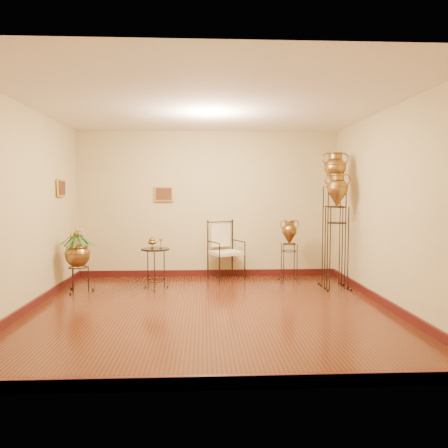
{
  "coord_description": "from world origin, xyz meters",
  "views": [
    {
      "loc": [
        -0.1,
        -5.96,
        1.61
      ],
      "look_at": [
        0.25,
        1.3,
        1.1
      ],
      "focal_mm": 35.0,
      "sensor_mm": 36.0,
      "label": 1
    }
  ],
  "objects_px": {
    "side_table": "(155,268)",
    "planter_urn": "(78,252)",
    "amphora_tall": "(334,218)",
    "armchair": "(226,250)",
    "amphora_mid": "(337,230)"
  },
  "relations": [
    {
      "from": "planter_urn",
      "to": "armchair",
      "type": "bearing_deg",
      "value": 20.62
    },
    {
      "from": "amphora_mid",
      "to": "armchair",
      "type": "bearing_deg",
      "value": 153.97
    },
    {
      "from": "amphora_tall",
      "to": "armchair",
      "type": "relative_size",
      "value": 2.15
    },
    {
      "from": "planter_urn",
      "to": "amphora_tall",
      "type": "bearing_deg",
      "value": 2.61
    },
    {
      "from": "amphora_mid",
      "to": "side_table",
      "type": "height_order",
      "value": "amphora_mid"
    },
    {
      "from": "amphora_tall",
      "to": "side_table",
      "type": "distance_m",
      "value": 3.17
    },
    {
      "from": "amphora_tall",
      "to": "planter_urn",
      "type": "height_order",
      "value": "amphora_tall"
    },
    {
      "from": "planter_urn",
      "to": "side_table",
      "type": "relative_size",
      "value": 1.35
    },
    {
      "from": "amphora_mid",
      "to": "side_table",
      "type": "bearing_deg",
      "value": 177.96
    },
    {
      "from": "armchair",
      "to": "planter_urn",
      "type": "bearing_deg",
      "value": 176.08
    },
    {
      "from": "planter_urn",
      "to": "armchair",
      "type": "height_order",
      "value": "planter_urn"
    },
    {
      "from": "amphora_tall",
      "to": "armchair",
      "type": "distance_m",
      "value": 2.07
    },
    {
      "from": "amphora_tall",
      "to": "planter_urn",
      "type": "bearing_deg",
      "value": -177.39
    },
    {
      "from": "amphora_mid",
      "to": "armchair",
      "type": "relative_size",
      "value": 1.81
    },
    {
      "from": "side_table",
      "to": "planter_urn",
      "type": "bearing_deg",
      "value": -172.95
    }
  ]
}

